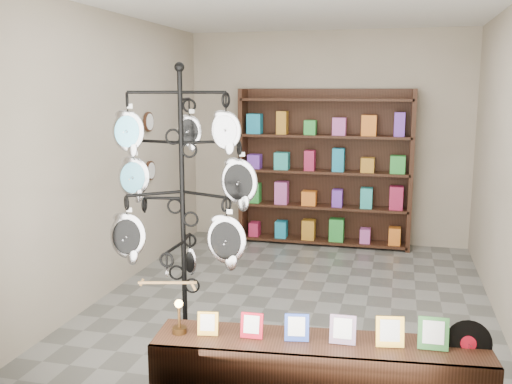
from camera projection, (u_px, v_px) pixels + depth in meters
ground at (294, 300)px, 6.03m from camera, size 5.00×5.00×0.00m
room_envelope at (296, 124)px, 5.70m from camera, size 5.00×5.00×5.00m
display_tree at (182, 192)px, 4.53m from camera, size 1.23×1.15×2.40m
front_shelf at (319, 379)px, 3.83m from camera, size 2.25×0.67×0.78m
back_shelving at (324, 173)px, 8.03m from camera, size 2.42×0.36×2.20m
wall_clocks at (149, 146)px, 7.00m from camera, size 0.03×0.24×0.84m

